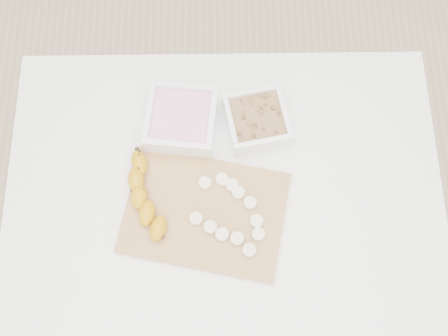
{
  "coord_description": "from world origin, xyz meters",
  "views": [
    {
      "loc": [
        -0.0,
        -0.3,
        1.85
      ],
      "look_at": [
        0.0,
        0.03,
        0.81
      ],
      "focal_mm": 40.0,
      "sensor_mm": 36.0,
      "label": 1
    }
  ],
  "objects_px": {
    "bowl_granola": "(257,121)",
    "cutting_board": "(205,213)",
    "table": "(224,199)",
    "banana": "(146,198)",
    "bowl_yogurt": "(182,120)"
  },
  "relations": [
    {
      "from": "bowl_yogurt",
      "to": "bowl_granola",
      "type": "xyz_separation_m",
      "value": [
        0.17,
        -0.0,
        -0.0
      ]
    },
    {
      "from": "bowl_granola",
      "to": "banana",
      "type": "distance_m",
      "value": 0.31
    },
    {
      "from": "table",
      "to": "bowl_granola",
      "type": "distance_m",
      "value": 0.21
    },
    {
      "from": "table",
      "to": "cutting_board",
      "type": "bearing_deg",
      "value": -127.38
    },
    {
      "from": "table",
      "to": "cutting_board",
      "type": "relative_size",
      "value": 2.84
    },
    {
      "from": "table",
      "to": "banana",
      "type": "xyz_separation_m",
      "value": [
        -0.17,
        -0.03,
        0.13
      ]
    },
    {
      "from": "bowl_granola",
      "to": "banana",
      "type": "relative_size",
      "value": 0.77
    },
    {
      "from": "table",
      "to": "banana",
      "type": "distance_m",
      "value": 0.22
    },
    {
      "from": "bowl_granola",
      "to": "cutting_board",
      "type": "xyz_separation_m",
      "value": [
        -0.12,
        -0.21,
        -0.02
      ]
    },
    {
      "from": "cutting_board",
      "to": "bowl_yogurt",
      "type": "bearing_deg",
      "value": 103.92
    },
    {
      "from": "bowl_yogurt",
      "to": "bowl_granola",
      "type": "height_order",
      "value": "bowl_yogurt"
    },
    {
      "from": "table",
      "to": "bowl_yogurt",
      "type": "xyz_separation_m",
      "value": [
        -0.1,
        0.15,
        0.13
      ]
    },
    {
      "from": "banana",
      "to": "bowl_yogurt",
      "type": "bearing_deg",
      "value": 61.43
    },
    {
      "from": "bowl_granola",
      "to": "banana",
      "type": "xyz_separation_m",
      "value": [
        -0.25,
        -0.18,
        0.0
      ]
    },
    {
      "from": "bowl_yogurt",
      "to": "cutting_board",
      "type": "bearing_deg",
      "value": -76.08
    }
  ]
}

